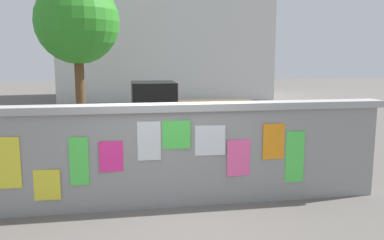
# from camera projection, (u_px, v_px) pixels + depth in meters

# --- Properties ---
(ground) EXTENTS (60.00, 60.00, 0.00)m
(ground) POSITION_uv_depth(u_px,v_px,m) (145.00, 127.00, 14.68)
(ground) COLOR #605B56
(poster_wall) EXTENTS (7.70, 0.42, 1.76)m
(poster_wall) POSITION_uv_depth(u_px,v_px,m) (169.00, 154.00, 6.75)
(poster_wall) COLOR gray
(poster_wall) RESTS_ON ground
(auto_rickshaw_truck) EXTENTS (3.60, 1.51, 1.85)m
(auto_rickshaw_truck) POSITION_uv_depth(u_px,v_px,m) (188.00, 115.00, 11.46)
(auto_rickshaw_truck) COLOR black
(auto_rickshaw_truck) RESTS_ON ground
(motorcycle) EXTENTS (1.89, 0.57, 0.87)m
(motorcycle) POSITION_uv_depth(u_px,v_px,m) (63.00, 151.00, 8.88)
(motorcycle) COLOR black
(motorcycle) RESTS_ON ground
(bicycle_near) EXTENTS (1.71, 0.44, 0.95)m
(bicycle_near) POSITION_uv_depth(u_px,v_px,m) (85.00, 136.00, 11.13)
(bicycle_near) COLOR black
(bicycle_near) RESTS_ON ground
(bicycle_far) EXTENTS (1.66, 0.57, 0.95)m
(bicycle_far) POSITION_uv_depth(u_px,v_px,m) (293.00, 155.00, 8.86)
(bicycle_far) COLOR black
(bicycle_far) RESTS_ON ground
(person_walking) EXTENTS (0.47, 0.47, 1.62)m
(person_walking) POSITION_uv_depth(u_px,v_px,m) (100.00, 138.00, 7.68)
(person_walking) COLOR #BF6626
(person_walking) RESTS_ON ground
(person_bystander) EXTENTS (0.40, 0.40, 1.62)m
(person_bystander) POSITION_uv_depth(u_px,v_px,m) (186.00, 135.00, 8.02)
(person_bystander) COLOR #BF6626
(person_bystander) RESTS_ON ground
(tree_roadside) EXTENTS (3.47, 3.47, 5.72)m
(tree_roadside) POSITION_uv_depth(u_px,v_px,m) (77.00, 23.00, 16.41)
(tree_roadside) COLOR brown
(tree_roadside) RESTS_ON ground
(building_background) EXTENTS (12.87, 6.75, 8.97)m
(building_background) POSITION_uv_depth(u_px,v_px,m) (164.00, 26.00, 25.33)
(building_background) COLOR silver
(building_background) RESTS_ON ground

